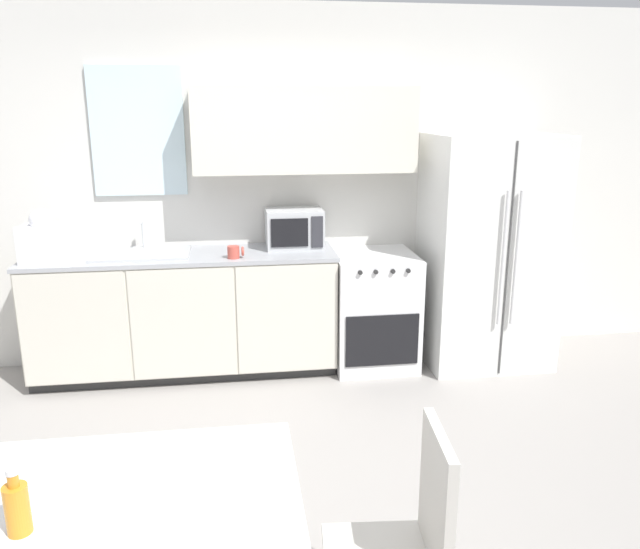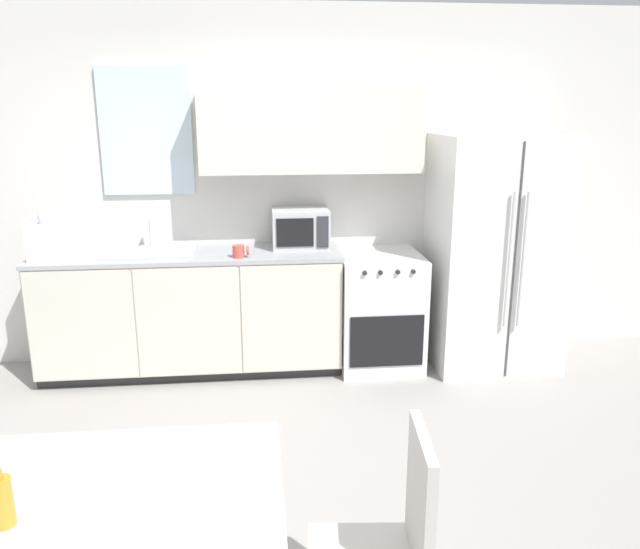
# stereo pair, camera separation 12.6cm
# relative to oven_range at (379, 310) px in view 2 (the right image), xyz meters

# --- Properties ---
(ground_plane) EXTENTS (12.00, 12.00, 0.00)m
(ground_plane) POSITION_rel_oven_range_xyz_m (-0.88, -1.61, -0.44)
(ground_plane) COLOR gray
(wall_back) EXTENTS (12.00, 0.38, 2.70)m
(wall_back) POSITION_rel_oven_range_xyz_m (-0.84, 0.32, 0.98)
(wall_back) COLOR silver
(wall_back) RESTS_ON ground_plane
(kitchen_counter) EXTENTS (2.23, 0.61, 0.93)m
(kitchen_counter) POSITION_rel_oven_range_xyz_m (-1.42, 0.03, 0.03)
(kitchen_counter) COLOR #333333
(kitchen_counter) RESTS_ON ground_plane
(oven_range) EXTENTS (0.62, 0.66, 0.88)m
(oven_range) POSITION_rel_oven_range_xyz_m (0.00, 0.00, 0.00)
(oven_range) COLOR white
(oven_range) RESTS_ON ground_plane
(refrigerator) EXTENTS (0.93, 0.76, 1.77)m
(refrigerator) POSITION_rel_oven_range_xyz_m (0.88, -0.04, 0.44)
(refrigerator) COLOR silver
(refrigerator) RESTS_ON ground_plane
(kitchen_sink) EXTENTS (0.68, 0.42, 0.23)m
(kitchen_sink) POSITION_rel_oven_range_xyz_m (-1.71, 0.03, 0.50)
(kitchen_sink) COLOR #B7BABC
(kitchen_sink) RESTS_ON kitchen_counter
(microwave) EXTENTS (0.42, 0.33, 0.29)m
(microwave) POSITION_rel_oven_range_xyz_m (-0.59, 0.13, 0.63)
(microwave) COLOR #B7BABC
(microwave) RESTS_ON kitchen_counter
(coffee_mug) EXTENTS (0.12, 0.08, 0.09)m
(coffee_mug) POSITION_rel_oven_range_xyz_m (-1.05, -0.17, 0.53)
(coffee_mug) COLOR #BF4C3F
(coffee_mug) RESTS_ON kitchen_counter
(grocery_bag_0) EXTENTS (0.31, 0.27, 0.37)m
(grocery_bag_0) POSITION_rel_oven_range_xyz_m (-2.34, -0.09, 0.64)
(grocery_bag_0) COLOR white
(grocery_bag_0) RESTS_ON kitchen_counter
(dining_table) EXTENTS (1.27, 0.82, 0.73)m
(dining_table) POSITION_rel_oven_range_xyz_m (-1.50, -2.62, 0.20)
(dining_table) COLOR white
(dining_table) RESTS_ON ground_plane
(dining_chair_side) EXTENTS (0.43, 0.43, 0.93)m
(dining_chair_side) POSITION_rel_oven_range_xyz_m (-0.49, -2.71, 0.10)
(dining_chair_side) COLOR beige
(dining_chair_side) RESTS_ON ground_plane
(drink_bottle) EXTENTS (0.07, 0.07, 0.22)m
(drink_bottle) POSITION_rel_oven_range_xyz_m (-1.72, -2.77, 0.38)
(drink_bottle) COLOR orange
(drink_bottle) RESTS_ON dining_table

